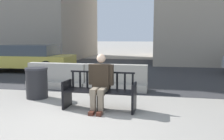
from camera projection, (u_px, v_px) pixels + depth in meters
name	position (u px, v px, depth m)	size (l,w,h in m)	color
ground_plane	(69.00, 124.00, 4.92)	(200.00, 200.00, 0.00)	gray
street_asphalt	(128.00, 69.00, 13.37)	(120.00, 12.00, 0.01)	#333335
street_bench	(100.00, 93.00, 5.87)	(1.71, 0.58, 0.88)	black
seated_person	(100.00, 81.00, 5.77)	(0.58, 0.73, 1.31)	#2D2319
jersey_barrier_centre	(116.00, 80.00, 7.98)	(2.00, 0.69, 0.84)	#9E998E
jersey_barrier_left	(57.00, 78.00, 8.38)	(2.03, 0.77, 0.84)	#ADA89E
car_taxi_near	(29.00, 58.00, 12.37)	(4.49, 2.07, 1.33)	#DBC64C
trash_bin	(37.00, 83.00, 6.98)	(0.62, 0.62, 0.86)	#232326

